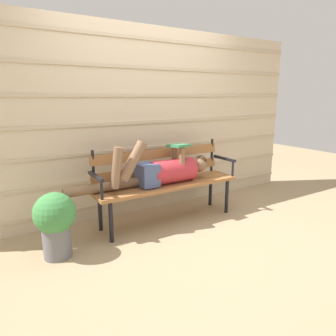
# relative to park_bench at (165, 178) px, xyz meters

# --- Properties ---
(ground_plane) EXTENTS (12.00, 12.00, 0.00)m
(ground_plane) POSITION_rel_park_bench_xyz_m (0.00, -0.18, -0.52)
(ground_plane) COLOR tan
(house_siding) EXTENTS (4.79, 0.08, 2.28)m
(house_siding) POSITION_rel_park_bench_xyz_m (0.00, 0.46, 0.62)
(house_siding) COLOR beige
(house_siding) RESTS_ON ground
(park_bench) EXTENTS (1.76, 0.43, 0.90)m
(park_bench) POSITION_rel_park_bench_xyz_m (0.00, 0.00, 0.00)
(park_bench) COLOR #9E6638
(park_bench) RESTS_ON ground
(reclining_person) EXTENTS (1.72, 0.28, 0.54)m
(reclining_person) POSITION_rel_park_bench_xyz_m (-0.08, -0.07, 0.11)
(reclining_person) COLOR #B72D38
(potted_plant) EXTENTS (0.38, 0.38, 0.62)m
(potted_plant) POSITION_rel_park_bench_xyz_m (-1.31, -0.24, -0.16)
(potted_plant) COLOR slate
(potted_plant) RESTS_ON ground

